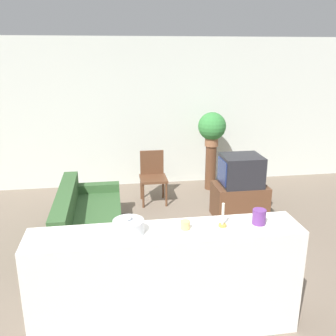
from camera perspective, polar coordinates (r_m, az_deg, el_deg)
ground_plane at (r=4.24m, az=-1.52°, el=-17.95°), size 14.00×14.00×0.00m
wall_back at (r=6.96m, az=-5.23°, el=8.23°), size 9.00×0.06×2.70m
couch at (r=5.14m, az=-12.13°, el=-8.25°), size 0.81×1.77×0.71m
tv_stand at (r=5.83m, az=10.81°, el=-4.97°), size 0.79×0.54×0.53m
television at (r=5.66m, az=11.03°, el=-0.37°), size 0.59×0.51×0.46m
wooden_chair at (r=6.27m, az=-2.33°, el=-0.95°), size 0.44×0.44×0.86m
plant_stand at (r=6.90m, az=6.50°, el=0.07°), size 0.19×0.19×0.82m
potted_plant at (r=6.72m, az=6.72°, el=6.19°), size 0.50×0.50×0.61m
foreground_counter at (r=3.45m, az=-0.23°, el=-16.97°), size 2.34×0.44×1.01m
decorative_bowl at (r=3.14m, az=-6.03°, el=-8.85°), size 0.26×0.26×0.17m
candle_jar at (r=3.20m, az=2.65°, el=-8.67°), size 0.08×0.08×0.07m
candlestick at (r=3.26m, az=8.33°, el=-7.73°), size 0.07×0.07×0.21m
coffee_tin at (r=3.37m, az=13.72°, el=-7.24°), size 0.12×0.12×0.13m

